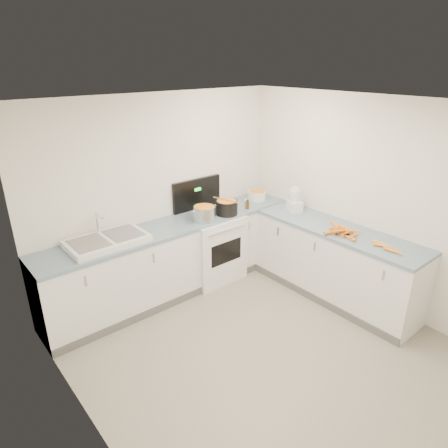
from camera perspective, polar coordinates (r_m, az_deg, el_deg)
floor at (r=4.39m, az=6.56°, el=-18.13°), size 3.50×4.00×0.00m
ceiling at (r=3.36m, az=8.51°, el=16.27°), size 3.50×4.00×0.00m
wall_back at (r=5.16m, az=-9.04°, el=4.17°), size 3.50×0.00×2.50m
wall_left at (r=2.84m, az=-18.19°, el=-13.13°), size 0.00×4.00×2.50m
wall_right at (r=5.05m, az=21.12°, el=2.48°), size 0.00×4.00×2.50m
counter_back at (r=5.22m, az=-6.79°, el=-4.75°), size 3.50×0.62×0.94m
counter_right at (r=5.25m, az=15.48°, el=-5.32°), size 0.62×2.20×0.94m
stove at (r=5.50m, az=-1.93°, el=-3.10°), size 0.76×0.65×1.36m
sink at (r=4.63m, az=-16.38°, el=-2.30°), size 0.86×0.52×0.31m
steel_pot at (r=5.07m, az=-2.83°, el=1.39°), size 0.31×0.31×0.21m
black_pot at (r=5.28m, az=0.39°, el=2.26°), size 0.37×0.37×0.21m
wooden_spoon at (r=5.24m, az=0.39°, el=3.42°), size 0.12×0.42×0.02m
mixing_bowl at (r=5.86m, az=4.70°, el=4.09°), size 0.33×0.33×0.12m
extract_bottle at (r=5.48m, az=3.40°, el=2.73°), size 0.05×0.05×0.12m
spice_jar at (r=5.53m, az=3.24°, el=2.87°), size 0.06×0.06×0.10m
food_processor at (r=5.45m, az=10.07°, el=3.24°), size 0.22×0.24×0.33m
carrot_pile at (r=4.89m, az=16.62°, el=-1.02°), size 0.36×0.46×0.08m
peeled_carrots at (r=4.68m, az=22.38°, el=-3.12°), size 0.13×0.41×0.04m
peelings at (r=4.54m, az=-19.08°, el=-2.60°), size 0.17×0.24×0.01m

